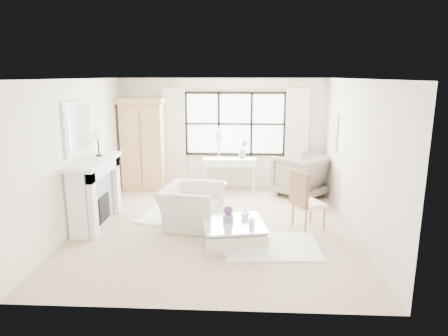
{
  "coord_description": "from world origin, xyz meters",
  "views": [
    {
      "loc": [
        0.53,
        -7.02,
        2.76
      ],
      "look_at": [
        0.16,
        0.2,
        1.08
      ],
      "focal_mm": 32.0,
      "sensor_mm": 36.0,
      "label": 1
    }
  ],
  "objects": [
    {
      "name": "window_pane",
      "position": [
        0.3,
        2.73,
        1.6
      ],
      "size": [
        2.4,
        0.02,
        1.5
      ],
      "primitive_type": "cube",
      "color": "white",
      "rests_on": "wall_back"
    },
    {
      "name": "club_armchair",
      "position": [
        -0.45,
        0.04,
        0.38
      ],
      "size": [
        1.2,
        1.32,
        0.75
      ],
      "primitive_type": "imported",
      "rotation": [
        0.0,
        0.0,
        1.39
      ],
      "color": "beige",
      "rests_on": "floor"
    },
    {
      "name": "wall_front",
      "position": [
        0.0,
        -2.75,
        1.35
      ],
      "size": [
        5.0,
        0.0,
        5.0
      ],
      "primitive_type": "plane",
      "rotation": [
        -1.57,
        0.0,
        0.0
      ],
      "color": "beige",
      "rests_on": "ground"
    },
    {
      "name": "fireplace",
      "position": [
        -2.27,
        0.0,
        0.65
      ],
      "size": [
        0.58,
        1.66,
        1.26
      ],
      "color": "white",
      "rests_on": "ground"
    },
    {
      "name": "floor",
      "position": [
        0.0,
        0.0,
        0.0
      ],
      "size": [
        5.5,
        5.5,
        0.0
      ],
      "primitive_type": "plane",
      "color": "#C0A88F",
      "rests_on": "ground"
    },
    {
      "name": "rug_right",
      "position": [
        1.01,
        -0.87,
        0.01
      ],
      "size": [
        1.54,
        1.17,
        0.03
      ],
      "primitive_type": "cube",
      "rotation": [
        0.0,
        0.0,
        0.03
      ],
      "color": "white",
      "rests_on": "floor"
    },
    {
      "name": "mirror_frame",
      "position": [
        -2.47,
        0.0,
        1.84
      ],
      "size": [
        0.05,
        1.15,
        0.95
      ],
      "primitive_type": "cube",
      "color": "silver",
      "rests_on": "wall_left"
    },
    {
      "name": "pillar_candle",
      "position": [
        0.67,
        -0.91,
        0.44
      ],
      "size": [
        0.09,
        0.09,
        0.12
      ],
      "primitive_type": "cylinder",
      "color": "silver",
      "rests_on": "coffee_table"
    },
    {
      "name": "wall_right",
      "position": [
        2.5,
        0.0,
        1.35
      ],
      "size": [
        0.0,
        5.5,
        5.5
      ],
      "primitive_type": "plane",
      "rotation": [
        1.57,
        0.0,
        -1.57
      ],
      "color": "beige",
      "rests_on": "ground"
    },
    {
      "name": "french_chair",
      "position": [
        1.7,
        -0.01,
        0.31
      ],
      "size": [
        0.65,
        0.64,
        1.08
      ],
      "rotation": [
        0.0,
        0.0,
        2.03
      ],
      "color": "olive",
      "rests_on": "floor"
    },
    {
      "name": "wall_left",
      "position": [
        -2.5,
        0.0,
        1.35
      ],
      "size": [
        0.0,
        5.5,
        5.5
      ],
      "primitive_type": "plane",
      "rotation": [
        1.57,
        0.0,
        1.57
      ],
      "color": "white",
      "rests_on": "ground"
    },
    {
      "name": "wingback_chair",
      "position": [
        1.87,
        2.05,
        0.49
      ],
      "size": [
        1.49,
        1.49,
        0.97
      ],
      "primitive_type": "imported",
      "rotation": [
        0.0,
        0.0,
        -2.36
      ],
      "color": "gray",
      "rests_on": "floor"
    },
    {
      "name": "orchid_plant",
      "position": [
        0.51,
        2.48,
        1.02
      ],
      "size": [
        0.27,
        0.22,
        0.45
      ],
      "primitive_type": "imported",
      "rotation": [
        0.0,
        0.0,
        0.11
      ],
      "color": "#5F774F",
      "rests_on": "console_table"
    },
    {
      "name": "art_frame",
      "position": [
        2.47,
        1.7,
        1.55
      ],
      "size": [
        0.04,
        0.62,
        0.82
      ],
      "primitive_type": "cube",
      "color": "white",
      "rests_on": "wall_right"
    },
    {
      "name": "side_table",
      "position": [
        -0.03,
        1.26,
        0.33
      ],
      "size": [
        0.4,
        0.4,
        0.51
      ],
      "color": "silver",
      "rests_on": "floor"
    },
    {
      "name": "armoire",
      "position": [
        -1.92,
        2.46,
        1.14
      ],
      "size": [
        1.14,
        0.74,
        2.24
      ],
      "rotation": [
        0.0,
        0.0,
        -0.03
      ],
      "color": "tan",
      "rests_on": "floor"
    },
    {
      "name": "coffee_vase",
      "position": [
        0.56,
        -0.58,
        0.46
      ],
      "size": [
        0.16,
        0.16,
        0.16
      ],
      "primitive_type": "imported",
      "rotation": [
        0.0,
        0.0,
        -0.04
      ],
      "color": "white",
      "rests_on": "coffee_table"
    },
    {
      "name": "window_frame",
      "position": [
        0.3,
        2.72,
        1.6
      ],
      "size": [
        2.5,
        0.04,
        1.5
      ],
      "primitive_type": null,
      "color": "black",
      "rests_on": "wall_back"
    },
    {
      "name": "ceiling",
      "position": [
        0.0,
        0.0,
        2.7
      ],
      "size": [
        5.5,
        5.5,
        0.0
      ],
      "primitive_type": "plane",
      "rotation": [
        3.14,
        0.0,
        0.0
      ],
      "color": "silver",
      "rests_on": "ground"
    },
    {
      "name": "coffee_table",
      "position": [
        0.36,
        -0.79,
        0.18
      ],
      "size": [
        1.16,
        1.16,
        0.38
      ],
      "rotation": [
        0.0,
        0.0,
        0.18
      ],
      "color": "silver",
      "rests_on": "floor"
    },
    {
      "name": "curtain_right",
      "position": [
        1.8,
        2.65,
        1.24
      ],
      "size": [
        0.55,
        0.1,
        2.47
      ],
      "primitive_type": "cube",
      "color": "white",
      "rests_on": "ground"
    },
    {
      "name": "curtain_left",
      "position": [
        -1.2,
        2.65,
        1.24
      ],
      "size": [
        0.55,
        0.1,
        2.47
      ],
      "primitive_type": "cube",
      "color": "beige",
      "rests_on": "ground"
    },
    {
      "name": "console_lamp",
      "position": [
        -0.08,
        2.46,
        1.36
      ],
      "size": [
        0.28,
        0.28,
        0.69
      ],
      "color": "gold",
      "rests_on": "console_table"
    },
    {
      "name": "planter_box",
      "position": [
        0.28,
        -0.75,
        0.44
      ],
      "size": [
        0.17,
        0.17,
        0.12
      ],
      "primitive_type": "cube",
      "rotation": [
        0.0,
        0.0,
        -0.09
      ],
      "color": "gray",
      "rests_on": "coffee_table"
    },
    {
      "name": "mantel_lamp",
      "position": [
        -2.22,
        0.28,
        1.65
      ],
      "size": [
        0.22,
        0.22,
        0.51
      ],
      "color": "black",
      "rests_on": "fireplace"
    },
    {
      "name": "planter_flowers",
      "position": [
        0.28,
        -0.75,
        0.57
      ],
      "size": [
        0.16,
        0.16,
        0.16
      ],
      "primitive_type": "sphere",
      "color": "#5C2F76",
      "rests_on": "planter_box"
    },
    {
      "name": "rug_left",
      "position": [
        -0.61,
        0.45,
        0.02
      ],
      "size": [
        1.94,
        1.56,
        0.03
      ],
      "primitive_type": "cube",
      "rotation": [
        0.0,
        0.0,
        -0.22
      ],
      "color": "white",
      "rests_on": "floor"
    },
    {
      "name": "art_canvas",
      "position": [
        2.45,
        1.7,
        1.55
      ],
      "size": [
        0.01,
        0.52,
        0.72
      ],
      "primitive_type": "cube",
      "color": "beige",
      "rests_on": "wall_right"
    },
    {
      "name": "console_table",
      "position": [
        0.18,
        2.46,
        0.4
      ],
      "size": [
        1.32,
        0.5,
        0.8
      ],
      "rotation": [
        0.0,
        0.0,
        0.04
      ],
      "color": "white",
      "rests_on": "floor"
    },
    {
      "name": "wall_back",
      "position": [
        0.0,
        2.75,
        1.35
      ],
      "size": [
        5.0,
        0.0,
        5.0
      ],
      "primitive_type": "plane",
      "rotation": [
        1.57,
        0.0,
        0.0
      ],
      "color": "white",
      "rests_on": "ground"
    },
    {
      "name": "mirror_glass",
      "position": [
        -2.44,
        0.0,
        1.84
      ],
      "size": [
        0.02,
        1.0,
        0.8
      ],
      "primitive_type": "cube",
      "color": "silver",
      "rests_on": "wall_left"
    },
    {
      "name": "curtain_rod",
      "position": [
        0.3,
        2.67,
        2.47
      ],
      "size": [
        3.3,
        0.04,
        0.04
      ],
      "primitive_type": "cylinder",
      "rotation": [
        0.0,
        1.57,
        0.0
      ],
      "color": "#A9853A",
      "rests_on": "wall_back"
    }
  ]
}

